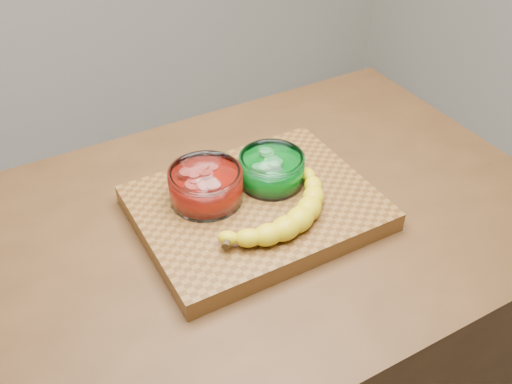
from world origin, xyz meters
TOP-DOWN VIEW (x-y plane):
  - counter at (0.00, 0.00)m, footprint 1.20×0.80m
  - cutting_board at (0.00, 0.00)m, footprint 0.45×0.35m
  - bowl_red at (-0.08, 0.05)m, footprint 0.14×0.14m
  - bowl_green at (0.06, 0.04)m, footprint 0.13×0.13m
  - banana at (0.01, -0.06)m, footprint 0.29×0.18m

SIDE VIEW (x-z plane):
  - counter at x=0.00m, z-range 0.00..0.90m
  - cutting_board at x=0.00m, z-range 0.90..0.94m
  - banana at x=0.01m, z-range 0.94..0.98m
  - bowl_green at x=0.06m, z-range 0.94..1.00m
  - bowl_red at x=-0.08m, z-range 0.94..1.01m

